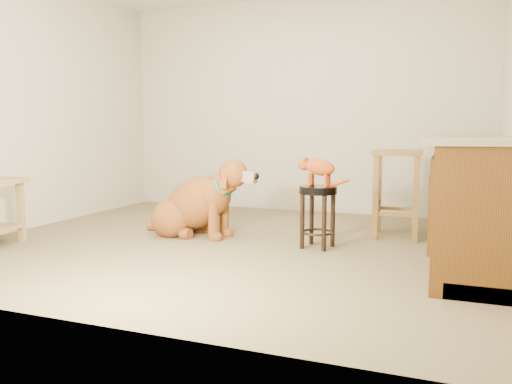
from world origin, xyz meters
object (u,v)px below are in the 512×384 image
at_px(padded_stool, 318,204).
at_px(wood_stool, 397,192).
at_px(golden_retriever, 197,205).
at_px(tabby_kitten, 317,168).

relative_size(padded_stool, wood_stool, 0.65).
bearing_deg(padded_stool, wood_stool, 50.16).
distance_m(padded_stool, golden_retriever, 1.19).
distance_m(wood_stool, tabby_kitten, 0.95).
height_order(padded_stool, tabby_kitten, tabby_kitten).
bearing_deg(golden_retriever, padded_stool, 1.83).
xyz_separation_m(padded_stool, golden_retriever, (-1.19, 0.07, -0.08)).
height_order(wood_stool, tabby_kitten, wood_stool).
xyz_separation_m(wood_stool, tabby_kitten, (-0.59, -0.69, 0.26)).
bearing_deg(wood_stool, padded_stool, -129.84).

